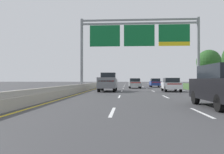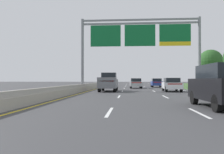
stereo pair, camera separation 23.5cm
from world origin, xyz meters
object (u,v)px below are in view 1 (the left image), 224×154
at_px(pickup_truck_grey, 108,82).
at_px(car_blue_right_lane_sedan, 155,83).
at_px(car_black_right_lane_suv, 223,85).
at_px(car_silver_centre_lane_sedan, 135,83).
at_px(car_white_right_lane_sedan, 171,84).
at_px(roadside_tree_far, 209,62).
at_px(overhead_sign_gantry, 139,39).

xyz_separation_m(pickup_truck_grey, car_blue_right_lane_sedan, (7.34, 15.42, -0.26)).
relative_size(pickup_truck_grey, car_black_right_lane_suv, 1.14).
bearing_deg(car_silver_centre_lane_sedan, car_white_right_lane_sedan, -160.23).
height_order(car_white_right_lane_sedan, car_silver_centre_lane_sedan, same).
relative_size(car_white_right_lane_sedan, car_black_right_lane_suv, 0.93).
bearing_deg(car_silver_centre_lane_sedan, car_blue_right_lane_sedan, -37.97).
bearing_deg(roadside_tree_far, car_white_right_lane_sedan, -120.42).
distance_m(car_silver_centre_lane_sedan, car_black_right_lane_suv, 26.16).
distance_m(car_white_right_lane_sedan, car_silver_centre_lane_sedan, 10.79).
xyz_separation_m(car_white_right_lane_sedan, car_black_right_lane_suv, (-0.43, -15.86, 0.28)).
xyz_separation_m(car_silver_centre_lane_sedan, roadside_tree_far, (14.18, 7.47, 3.93)).
bearing_deg(car_white_right_lane_sedan, car_black_right_lane_suv, 179.80).
height_order(overhead_sign_gantry, roadside_tree_far, overhead_sign_gantry).
bearing_deg(car_silver_centre_lane_sedan, car_black_right_lane_suv, -173.73).
xyz_separation_m(overhead_sign_gantry, car_blue_right_lane_sedan, (3.57, 13.32, -5.71)).
height_order(car_white_right_lane_sedan, car_black_right_lane_suv, car_black_right_lane_suv).
xyz_separation_m(car_silver_centre_lane_sedan, car_black_right_lane_suv, (3.46, -25.93, 0.28)).
bearing_deg(car_blue_right_lane_sedan, roadside_tree_far, -76.93).
distance_m(pickup_truck_grey, car_white_right_lane_sedan, 7.37).
height_order(car_black_right_lane_suv, roadside_tree_far, roadside_tree_far).
bearing_deg(overhead_sign_gantry, car_silver_centre_lane_sedan, 92.11).
bearing_deg(pickup_truck_grey, overhead_sign_gantry, -60.98).
relative_size(overhead_sign_gantry, car_black_right_lane_suv, 3.17).
distance_m(overhead_sign_gantry, car_silver_centre_lane_sedan, 9.93).
xyz_separation_m(car_blue_right_lane_sedan, car_white_right_lane_sedan, (0.02, -15.27, 0.00)).
bearing_deg(pickup_truck_grey, car_blue_right_lane_sedan, -25.60).
relative_size(car_blue_right_lane_sedan, car_white_right_lane_sedan, 1.00).
relative_size(car_black_right_lane_suv, roadside_tree_far, 0.68).
bearing_deg(car_black_right_lane_suv, pickup_truck_grey, 22.12).
height_order(overhead_sign_gantry, pickup_truck_grey, overhead_sign_gantry).
distance_m(car_black_right_lane_suv, roadside_tree_far, 35.26).
bearing_deg(car_silver_centre_lane_sedan, roadside_tree_far, -63.57).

